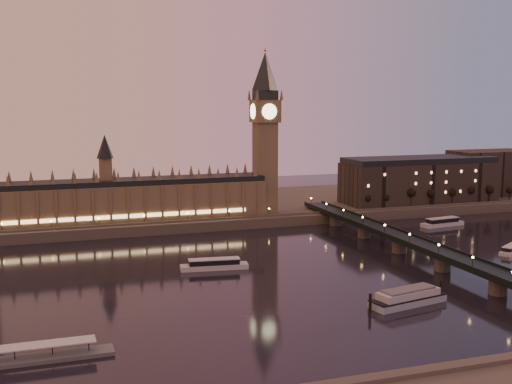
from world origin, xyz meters
The scene contains 19 objects.
ground centered at (0.00, 0.00, 0.00)m, with size 700.00×700.00×0.00m, color black.
far_embankment centered at (30.00, 165.00, 3.00)m, with size 560.00×130.00×6.00m, color #423D35.
palace_of_westminster centered at (-40.12, 120.99, 21.71)m, with size 180.00×26.62×52.00m.
big_ben centered at (53.99, 120.99, 63.95)m, with size 17.68×17.68×104.00m.
westminster_bridge centered at (91.61, 0.00, 5.52)m, with size 13.20×260.00×15.30m.
city_block centered at (194.94, 130.93, 22.24)m, with size 155.00×45.00×34.00m.
bare_tree_0 centered at (121.07, 109.00, 14.08)m, with size 5.34×5.34×10.85m.
bare_tree_1 centered at (137.28, 109.00, 14.08)m, with size 5.34×5.34×10.85m.
bare_tree_2 centered at (153.48, 109.00, 14.08)m, with size 5.34×5.34×10.85m.
bare_tree_3 centered at (169.69, 109.00, 14.08)m, with size 5.34×5.34×10.85m.
bare_tree_4 centered at (185.89, 109.00, 14.08)m, with size 5.34×5.34×10.85m.
bare_tree_5 centered at (202.10, 109.00, 14.08)m, with size 5.34×5.34×10.85m.
bare_tree_6 centered at (218.31, 109.00, 14.08)m, with size 5.34×5.34×10.85m.
bare_tree_7 centered at (234.51, 109.00, 14.08)m, with size 5.34×5.34×10.85m.
cruise_boat_a centered at (-7.38, 17.35, 2.22)m, with size 32.16×10.76×5.05m.
cruise_boat_b centered at (154.11, 71.21, 2.35)m, with size 29.59×10.55×5.34m.
cruise_boat_c centered at (146.06, -0.54, 1.82)m, with size 20.57×15.56×4.14m.
moored_barge centered at (50.23, -56.94, 2.91)m, with size 36.82×15.41×6.88m.
pontoon_pier centered at (-85.55, -67.95, 1.30)m, with size 45.30×7.55×12.08m.
Camera 1 is at (-81.24, -264.58, 78.68)m, focal length 45.00 mm.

